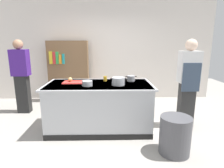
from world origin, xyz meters
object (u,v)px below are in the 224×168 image
(onion, at_px, (70,79))
(sauce_pan, at_px, (131,78))
(mixing_bowl, at_px, (87,83))
(bookshelf, at_px, (69,72))
(person_chef, at_px, (188,82))
(stock_pot, at_px, (118,81))
(trash_bin, at_px, (175,135))
(person_guest, at_px, (21,75))
(juice_cup, at_px, (105,79))

(onion, height_order, sauce_pan, sauce_pan)
(mixing_bowl, xyz_separation_m, bookshelf, (-0.73, 1.96, -0.09))
(mixing_bowl, relative_size, person_chef, 0.11)
(stock_pot, distance_m, sauce_pan, 0.44)
(trash_bin, distance_m, person_chef, 1.25)
(mixing_bowl, relative_size, person_guest, 0.11)
(person_chef, height_order, person_guest, same)
(person_chef, bearing_deg, person_guest, 58.96)
(sauce_pan, height_order, mixing_bowl, sauce_pan)
(sauce_pan, distance_m, juice_cup, 0.51)
(sauce_pan, xyz_separation_m, person_guest, (-2.48, 0.69, -0.04))
(person_guest, bearing_deg, trash_bin, 69.96)
(onion, relative_size, mixing_bowl, 0.44)
(onion, height_order, trash_bin, onion)
(mixing_bowl, height_order, person_guest, person_guest)
(trash_bin, bearing_deg, bookshelf, 128.48)
(stock_pot, relative_size, trash_bin, 0.51)
(person_chef, distance_m, person_guest, 3.66)
(onion, height_order, stock_pot, stock_pot)
(mixing_bowl, bearing_deg, stock_pot, 4.97)
(bookshelf, bearing_deg, sauce_pan, -45.11)
(juice_cup, relative_size, person_guest, 0.06)
(stock_pot, height_order, person_guest, person_guest)
(person_guest, bearing_deg, bookshelf, 144.12)
(person_guest, xyz_separation_m, bookshelf, (0.92, 0.88, -0.06))
(sauce_pan, relative_size, person_chef, 0.13)
(stock_pot, height_order, juice_cup, stock_pot)
(juice_cup, distance_m, person_guest, 2.08)
(trash_bin, bearing_deg, stock_pot, 137.87)
(sauce_pan, distance_m, mixing_bowl, 0.91)
(sauce_pan, bearing_deg, person_guest, 164.51)
(mixing_bowl, xyz_separation_m, juice_cup, (0.31, 0.40, 0.00))
(sauce_pan, height_order, person_guest, person_guest)
(sauce_pan, relative_size, bookshelf, 0.13)
(trash_bin, bearing_deg, mixing_bowl, 153.25)
(onion, xyz_separation_m, person_guest, (-1.29, 0.79, -0.05))
(trash_bin, height_order, person_guest, person_guest)
(sauce_pan, relative_size, mixing_bowl, 1.19)
(sauce_pan, xyz_separation_m, trash_bin, (0.55, -1.08, -0.66))
(mixing_bowl, distance_m, person_chef, 1.93)
(onion, distance_m, bookshelf, 1.72)
(mixing_bowl, relative_size, juice_cup, 1.85)
(trash_bin, distance_m, person_guest, 3.56)
(juice_cup, distance_m, person_chef, 1.61)
(juice_cup, xyz_separation_m, person_guest, (-1.96, 0.68, -0.04))
(onion, bearing_deg, sauce_pan, 5.14)
(trash_bin, distance_m, bookshelf, 3.43)
(sauce_pan, height_order, trash_bin, sauce_pan)
(onion, relative_size, sauce_pan, 0.37)
(stock_pot, height_order, bookshelf, bookshelf)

